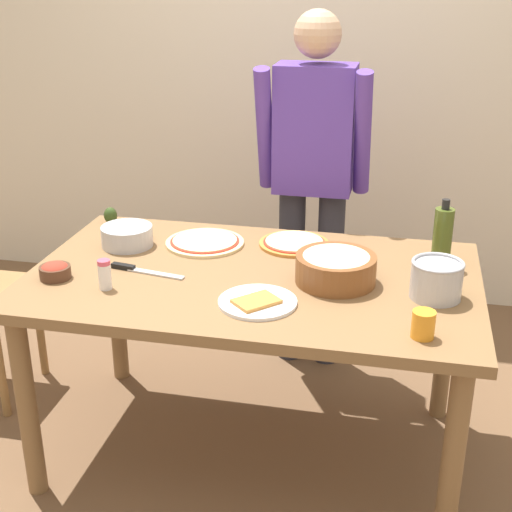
% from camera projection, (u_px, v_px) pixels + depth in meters
% --- Properties ---
extents(ground, '(8.00, 8.00, 0.00)m').
position_uv_depth(ground, '(253.00, 448.00, 2.85)').
color(ground, brown).
extents(wall_back, '(5.60, 0.10, 2.60)m').
position_uv_depth(wall_back, '(318.00, 62.00, 3.80)').
color(wall_back, beige).
rests_on(wall_back, ground).
extents(dining_table, '(1.60, 0.96, 0.76)m').
position_uv_depth(dining_table, '(253.00, 297.00, 2.60)').
color(dining_table, brown).
rests_on(dining_table, ground).
extents(person_cook, '(0.49, 0.25, 1.62)m').
position_uv_depth(person_cook, '(313.00, 171.00, 3.16)').
color(person_cook, '#2D2D38').
rests_on(person_cook, ground).
extents(pizza_raw_on_board, '(0.31, 0.31, 0.02)m').
position_uv_depth(pizza_raw_on_board, '(205.00, 242.00, 2.83)').
color(pizza_raw_on_board, beige).
rests_on(pizza_raw_on_board, dining_table).
extents(pizza_cooked_on_tray, '(0.28, 0.28, 0.02)m').
position_uv_depth(pizza_cooked_on_tray, '(294.00, 243.00, 2.82)').
color(pizza_cooked_on_tray, '#C67A33').
rests_on(pizza_cooked_on_tray, dining_table).
extents(plate_with_slice, '(0.26, 0.26, 0.02)m').
position_uv_depth(plate_with_slice, '(257.00, 302.00, 2.34)').
color(plate_with_slice, white).
rests_on(plate_with_slice, dining_table).
extents(popcorn_bowl, '(0.28, 0.28, 0.11)m').
position_uv_depth(popcorn_bowl, '(336.00, 266.00, 2.48)').
color(popcorn_bowl, brown).
rests_on(popcorn_bowl, dining_table).
extents(mixing_bowl_steel, '(0.20, 0.20, 0.08)m').
position_uv_depth(mixing_bowl_steel, '(127.00, 236.00, 2.81)').
color(mixing_bowl_steel, '#B7B7BC').
rests_on(mixing_bowl_steel, dining_table).
extents(small_sauce_bowl, '(0.11, 0.11, 0.06)m').
position_uv_depth(small_sauce_bowl, '(55.00, 271.00, 2.52)').
color(small_sauce_bowl, '#4C2D1E').
rests_on(small_sauce_bowl, dining_table).
extents(olive_oil_bottle, '(0.07, 0.07, 0.26)m').
position_uv_depth(olive_oil_bottle, '(442.00, 237.00, 2.59)').
color(olive_oil_bottle, '#47561E').
rests_on(olive_oil_bottle, dining_table).
extents(steel_pot, '(0.17, 0.17, 0.13)m').
position_uv_depth(steel_pot, '(436.00, 279.00, 2.36)').
color(steel_pot, '#B7B7BC').
rests_on(steel_pot, dining_table).
extents(cup_orange, '(0.07, 0.07, 0.08)m').
position_uv_depth(cup_orange, '(423.00, 324.00, 2.12)').
color(cup_orange, orange).
rests_on(cup_orange, dining_table).
extents(salt_shaker, '(0.04, 0.04, 0.11)m').
position_uv_depth(salt_shaker, '(105.00, 275.00, 2.43)').
color(salt_shaker, white).
rests_on(salt_shaker, dining_table).
extents(chef_knife, '(0.29, 0.07, 0.02)m').
position_uv_depth(chef_knife, '(138.00, 270.00, 2.58)').
color(chef_knife, silver).
rests_on(chef_knife, dining_table).
extents(avocado, '(0.06, 0.06, 0.07)m').
position_uv_depth(avocado, '(110.00, 215.00, 3.05)').
color(avocado, '#2D4219').
rests_on(avocado, dining_table).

